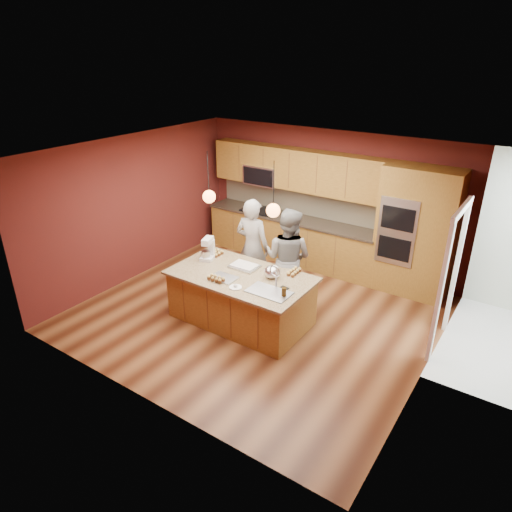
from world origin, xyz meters
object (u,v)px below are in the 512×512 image
Objects in this scene: island at (242,297)px; stand_mixer at (208,250)px; person_right at (288,258)px; person_left at (253,247)px; mixing_bowl at (272,272)px.

island is 1.01m from stand_mixer.
person_right is (0.32, 0.88, 0.44)m from island.
person_left reaches higher than person_right.
island is at bearing 109.90° from person_left.
stand_mixer is (-0.42, -0.72, 0.10)m from person_left.
mixing_bowl is (0.44, 0.19, 0.50)m from island.
person_left is 1.02× the size of person_right.
mixing_bowl is (0.12, -0.69, 0.06)m from person_right.
stand_mixer is 1.25m from mixing_bowl.
mixing_bowl is at bearing 23.90° from island.
person_left is at bearing 114.15° from island.
island is 1.27× the size of person_left.
stand_mixer is at bearing -178.87° from mixing_bowl.
person_left is at bearing 41.14° from stand_mixer.
island reaches higher than mixing_bowl.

